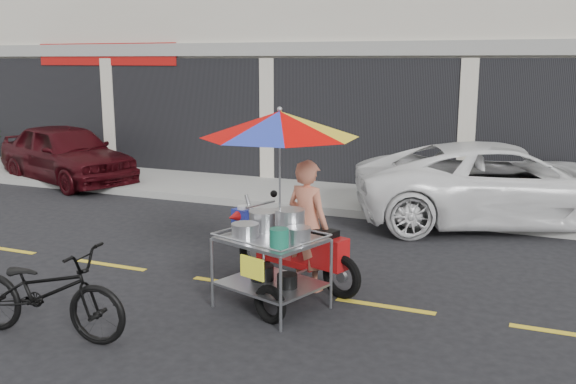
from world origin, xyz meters
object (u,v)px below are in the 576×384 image
at_px(white_pickup, 504,184).
at_px(food_vendor_rig, 288,180).
at_px(maroon_sedan, 67,153).
at_px(near_bicycle, 45,292).

bearing_deg(white_pickup, food_vendor_rig, 135.12).
xyz_separation_m(maroon_sedan, food_vendor_rig, (7.75, -4.93, 0.77)).
height_order(maroon_sedan, near_bicycle, maroon_sedan).
relative_size(maroon_sedan, white_pickup, 0.80).
height_order(maroon_sedan, food_vendor_rig, food_vendor_rig).
bearing_deg(maroon_sedan, food_vendor_rig, -102.61).
relative_size(near_bicycle, food_vendor_rig, 0.80).
bearing_deg(near_bicycle, food_vendor_rig, -50.48).
bearing_deg(white_pickup, near_bicycle, 127.98).
distance_m(maroon_sedan, food_vendor_rig, 9.21).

